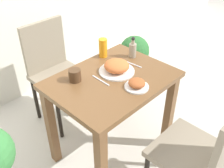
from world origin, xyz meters
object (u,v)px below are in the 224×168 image
object	(u,v)px
chair_far	(54,68)
chair_near	(204,153)
drink_cup	(75,75)
food_plate	(117,67)
side_plate	(137,84)
juice_glass	(103,48)
sauce_bottle	(133,49)
potted_plant_right	(134,63)

from	to	relation	value
chair_far	chair_near	bearing A→B (deg)	-87.93
chair_far	drink_cup	xyz separation A→B (m)	(-0.18, -0.54, 0.25)
chair_far	food_plate	world-z (taller)	chair_far
side_plate	juice_glass	bearing A→B (deg)	72.94
chair_far	sauce_bottle	distance (m)	0.74
chair_far	food_plate	distance (m)	0.72
side_plate	drink_cup	bearing A→B (deg)	122.84
chair_near	juice_glass	xyz separation A→B (m)	(0.13, 0.97, 0.28)
food_plate	sauce_bottle	distance (m)	0.25
juice_glass	potted_plant_right	bearing A→B (deg)	14.82
sauce_bottle	potted_plant_right	distance (m)	0.68
chair_near	side_plate	xyz separation A→B (m)	(-0.01, 0.52, 0.24)
chair_near	food_plate	bearing A→B (deg)	-93.10
food_plate	side_plate	bearing A→B (deg)	-102.21
chair_far	juice_glass	world-z (taller)	chair_far
chair_far	side_plate	size ratio (longest dim) A/B	5.82
sauce_bottle	potted_plant_right	xyz separation A→B (m)	(0.42, 0.32, -0.43)
food_plate	juice_glass	distance (m)	0.25
chair_near	chair_far	distance (m)	1.41
food_plate	chair_near	bearing A→B (deg)	-93.10
chair_far	juice_glass	size ratio (longest dim) A/B	6.33
drink_cup	juice_glass	bearing A→B (deg)	16.19
food_plate	sauce_bottle	world-z (taller)	sauce_bottle
sauce_bottle	drink_cup	bearing A→B (deg)	173.32
chair_near	juice_glass	bearing A→B (deg)	-97.69
chair_near	potted_plant_right	xyz separation A→B (m)	(0.70, 1.12, -0.16)
chair_near	food_plate	xyz separation A→B (m)	(0.04, 0.74, 0.25)
chair_far	sauce_bottle	size ratio (longest dim) A/B	5.51
chair_near	drink_cup	xyz separation A→B (m)	(-0.23, 0.87, 0.25)
juice_glass	sauce_bottle	world-z (taller)	sauce_bottle
potted_plant_right	side_plate	bearing A→B (deg)	-139.60
chair_far	side_plate	world-z (taller)	chair_far
juice_glass	sauce_bottle	size ratio (longest dim) A/B	0.87
chair_far	sauce_bottle	bearing A→B (deg)	-60.89
sauce_bottle	chair_far	bearing A→B (deg)	119.11
drink_cup	potted_plant_right	world-z (taller)	drink_cup
potted_plant_right	chair_far	bearing A→B (deg)	159.33
chair_far	sauce_bottle	world-z (taller)	chair_far
chair_far	potted_plant_right	bearing A→B (deg)	-20.67
drink_cup	chair_near	bearing A→B (deg)	-74.96
chair_near	drink_cup	distance (m)	0.93
drink_cup	potted_plant_right	xyz separation A→B (m)	(0.93, 0.26, -0.41)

